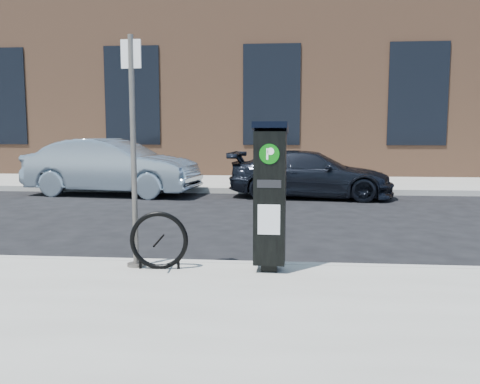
# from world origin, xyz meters

# --- Properties ---
(ground) EXTENTS (120.00, 120.00, 0.00)m
(ground) POSITION_xyz_m (0.00, 0.00, 0.00)
(ground) COLOR black
(ground) RESTS_ON ground
(sidewalk_far) EXTENTS (60.00, 12.00, 0.15)m
(sidewalk_far) POSITION_xyz_m (0.00, 14.00, 0.07)
(sidewalk_far) COLOR gray
(sidewalk_far) RESTS_ON ground
(curb_near) EXTENTS (60.00, 0.12, 0.16)m
(curb_near) POSITION_xyz_m (0.00, -0.02, 0.07)
(curb_near) COLOR #9E9B93
(curb_near) RESTS_ON ground
(curb_far) EXTENTS (60.00, 0.12, 0.16)m
(curb_far) POSITION_xyz_m (0.00, 8.02, 0.07)
(curb_far) COLOR #9E9B93
(curb_far) RESTS_ON ground
(building) EXTENTS (28.00, 10.05, 8.25)m
(building) POSITION_xyz_m (-0.00, 17.00, 4.15)
(building) COLOR brown
(building) RESTS_ON ground
(parking_kiosk) EXTENTS (0.40, 0.36, 1.71)m
(parking_kiosk) POSITION_xyz_m (0.34, -0.35, 1.03)
(parking_kiosk) COLOR black
(parking_kiosk) RESTS_ON sidewalk_near
(sign_pole) EXTENTS (0.24, 0.22, 2.69)m
(sign_pole) POSITION_xyz_m (-1.25, -0.30, 1.49)
(sign_pole) COLOR #5A544F
(sign_pole) RESTS_ON sidewalk_near
(bike_rack) EXTENTS (0.69, 0.10, 0.68)m
(bike_rack) POSITION_xyz_m (-0.94, -0.40, 0.48)
(bike_rack) COLOR black
(bike_rack) RESTS_ON sidewalk_near
(car_silver) EXTENTS (4.84, 2.18, 1.54)m
(car_silver) POSITION_xyz_m (-4.20, 7.40, 0.77)
(car_silver) COLOR gray
(car_silver) RESTS_ON ground
(car_dark) EXTENTS (4.39, 2.13, 1.23)m
(car_dark) POSITION_xyz_m (1.17, 7.31, 0.62)
(car_dark) COLOR black
(car_dark) RESTS_ON ground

